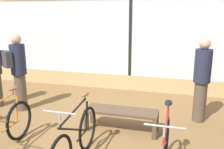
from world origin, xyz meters
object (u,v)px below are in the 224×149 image
(bicycle_center, at_px, (76,140))
(customer_near_rack, at_px, (202,79))
(bicycle_left, at_px, (0,131))
(display_bench, at_px, (121,114))
(customer_by_window, at_px, (18,70))

(bicycle_center, distance_m, customer_near_rack, 2.90)
(bicycle_left, relative_size, bicycle_center, 1.00)
(display_bench, distance_m, customer_by_window, 2.64)
(bicycle_left, bearing_deg, display_bench, 37.54)
(customer_near_rack, bearing_deg, bicycle_left, -145.54)
(customer_near_rack, relative_size, customer_by_window, 0.99)
(bicycle_left, xyz_separation_m, display_bench, (1.71, 1.31, -0.04))
(display_bench, bearing_deg, bicycle_left, -142.46)
(bicycle_left, relative_size, customer_by_window, 0.98)
(bicycle_left, distance_m, customer_by_window, 1.99)
(bicycle_center, bearing_deg, display_bench, 72.58)
(bicycle_left, height_order, bicycle_center, bicycle_center)
(display_bench, xyz_separation_m, customer_near_rack, (1.48, 0.88, 0.58))
(bicycle_left, relative_size, display_bench, 1.25)
(bicycle_center, bearing_deg, bicycle_left, -178.24)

